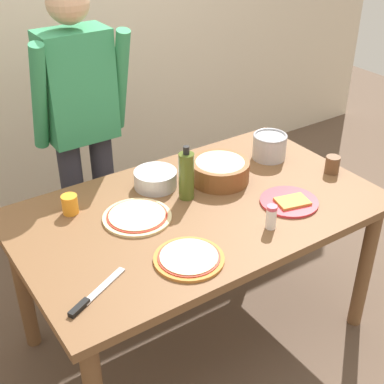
{
  "coord_description": "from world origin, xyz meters",
  "views": [
    {
      "loc": [
        -1.13,
        -1.63,
        2.04
      ],
      "look_at": [
        0.0,
        0.05,
        0.81
      ],
      "focal_mm": 50.23,
      "sensor_mm": 36.0,
      "label": 1
    }
  ],
  "objects_px": {
    "steel_pot": "(269,146)",
    "mixing_bowl_steel": "(156,179)",
    "pizza_cooked_on_tray": "(189,258)",
    "cup_orange": "(70,204)",
    "person_cook": "(82,122)",
    "chef_knife": "(91,297)",
    "olive_oil_bottle": "(187,175)",
    "popcorn_bowl": "(220,169)",
    "salt_shaker": "(271,217)",
    "plate_with_slice": "(290,202)",
    "dining_table": "(198,224)",
    "cup_small_brown": "(332,165)",
    "pizza_raw_on_board": "(137,217)"
  },
  "relations": [
    {
      "from": "steel_pot",
      "to": "cup_orange",
      "type": "relative_size",
      "value": 2.04
    },
    {
      "from": "olive_oil_bottle",
      "to": "cup_small_brown",
      "type": "xyz_separation_m",
      "value": [
        0.71,
        -0.2,
        -0.07
      ]
    },
    {
      "from": "chef_knife",
      "to": "cup_orange",
      "type": "bearing_deg",
      "value": 74.0
    },
    {
      "from": "mixing_bowl_steel",
      "to": "cup_small_brown",
      "type": "xyz_separation_m",
      "value": [
        0.78,
        -0.36,
        0.0
      ]
    },
    {
      "from": "mixing_bowl_steel",
      "to": "cup_orange",
      "type": "distance_m",
      "value": 0.42
    },
    {
      "from": "olive_oil_bottle",
      "to": "salt_shaker",
      "type": "distance_m",
      "value": 0.43
    },
    {
      "from": "popcorn_bowl",
      "to": "chef_knife",
      "type": "xyz_separation_m",
      "value": [
        -0.86,
        -0.41,
        -0.05
      ]
    },
    {
      "from": "person_cook",
      "to": "chef_knife",
      "type": "bearing_deg",
      "value": -113.16
    },
    {
      "from": "olive_oil_bottle",
      "to": "cup_small_brown",
      "type": "height_order",
      "value": "olive_oil_bottle"
    },
    {
      "from": "cup_orange",
      "to": "cup_small_brown",
      "type": "height_order",
      "value": "same"
    },
    {
      "from": "dining_table",
      "to": "steel_pot",
      "type": "distance_m",
      "value": 0.61
    },
    {
      "from": "mixing_bowl_steel",
      "to": "cup_orange",
      "type": "xyz_separation_m",
      "value": [
        -0.42,
        0.01,
        0.0
      ]
    },
    {
      "from": "person_cook",
      "to": "popcorn_bowl",
      "type": "relative_size",
      "value": 5.79
    },
    {
      "from": "dining_table",
      "to": "pizza_cooked_on_tray",
      "type": "height_order",
      "value": "pizza_cooked_on_tray"
    },
    {
      "from": "cup_orange",
      "to": "person_cook",
      "type": "bearing_deg",
      "value": 59.66
    },
    {
      "from": "cup_small_brown",
      "to": "chef_knife",
      "type": "distance_m",
      "value": 1.37
    },
    {
      "from": "cup_small_brown",
      "to": "chef_knife",
      "type": "height_order",
      "value": "cup_small_brown"
    },
    {
      "from": "olive_oil_bottle",
      "to": "person_cook",
      "type": "bearing_deg",
      "value": 106.98
    },
    {
      "from": "person_cook",
      "to": "mixing_bowl_steel",
      "type": "distance_m",
      "value": 0.54
    },
    {
      "from": "pizza_cooked_on_tray",
      "to": "mixing_bowl_steel",
      "type": "distance_m",
      "value": 0.57
    },
    {
      "from": "pizza_raw_on_board",
      "to": "steel_pot",
      "type": "height_order",
      "value": "steel_pot"
    },
    {
      "from": "olive_oil_bottle",
      "to": "steel_pot",
      "type": "bearing_deg",
      "value": 8.95
    },
    {
      "from": "cup_orange",
      "to": "salt_shaker",
      "type": "distance_m",
      "value": 0.86
    },
    {
      "from": "popcorn_bowl",
      "to": "steel_pot",
      "type": "distance_m",
      "value": 0.35
    },
    {
      "from": "steel_pot",
      "to": "popcorn_bowl",
      "type": "bearing_deg",
      "value": -172.4
    },
    {
      "from": "pizza_cooked_on_tray",
      "to": "cup_small_brown",
      "type": "height_order",
      "value": "cup_small_brown"
    },
    {
      "from": "dining_table",
      "to": "cup_small_brown",
      "type": "relative_size",
      "value": 18.82
    },
    {
      "from": "person_cook",
      "to": "cup_orange",
      "type": "distance_m",
      "value": 0.58
    },
    {
      "from": "cup_small_brown",
      "to": "chef_knife",
      "type": "bearing_deg",
      "value": -172.78
    },
    {
      "from": "popcorn_bowl",
      "to": "olive_oil_bottle",
      "type": "bearing_deg",
      "value": -168.87
    },
    {
      "from": "dining_table",
      "to": "olive_oil_bottle",
      "type": "distance_m",
      "value": 0.22
    },
    {
      "from": "mixing_bowl_steel",
      "to": "salt_shaker",
      "type": "distance_m",
      "value": 0.6
    },
    {
      "from": "cup_orange",
      "to": "salt_shaker",
      "type": "xyz_separation_m",
      "value": [
        0.64,
        -0.57,
        0.01
      ]
    },
    {
      "from": "pizza_cooked_on_tray",
      "to": "cup_orange",
      "type": "height_order",
      "value": "cup_orange"
    },
    {
      "from": "popcorn_bowl",
      "to": "steel_pot",
      "type": "height_order",
      "value": "steel_pot"
    },
    {
      "from": "pizza_raw_on_board",
      "to": "popcorn_bowl",
      "type": "height_order",
      "value": "popcorn_bowl"
    },
    {
      "from": "popcorn_bowl",
      "to": "olive_oil_bottle",
      "type": "height_order",
      "value": "olive_oil_bottle"
    },
    {
      "from": "popcorn_bowl",
      "to": "mixing_bowl_steel",
      "type": "xyz_separation_m",
      "value": [
        -0.28,
        0.12,
        -0.02
      ]
    },
    {
      "from": "steel_pot",
      "to": "mixing_bowl_steel",
      "type": "bearing_deg",
      "value": 173.44
    },
    {
      "from": "pizza_cooked_on_tray",
      "to": "salt_shaker",
      "type": "distance_m",
      "value": 0.4
    },
    {
      "from": "pizza_raw_on_board",
      "to": "popcorn_bowl",
      "type": "bearing_deg",
      "value": 7.88
    },
    {
      "from": "salt_shaker",
      "to": "chef_knife",
      "type": "xyz_separation_m",
      "value": [
        -0.8,
        0.02,
        -0.05
      ]
    },
    {
      "from": "mixing_bowl_steel",
      "to": "chef_knife",
      "type": "bearing_deg",
      "value": -137.12
    },
    {
      "from": "pizza_cooked_on_tray",
      "to": "chef_knife",
      "type": "distance_m",
      "value": 0.4
    },
    {
      "from": "mixing_bowl_steel",
      "to": "chef_knife",
      "type": "height_order",
      "value": "mixing_bowl_steel"
    },
    {
      "from": "pizza_cooked_on_tray",
      "to": "plate_with_slice",
      "type": "height_order",
      "value": "plate_with_slice"
    },
    {
      "from": "cup_small_brown",
      "to": "chef_knife",
      "type": "relative_size",
      "value": 0.31
    },
    {
      "from": "pizza_raw_on_board",
      "to": "olive_oil_bottle",
      "type": "bearing_deg",
      "value": 5.31
    },
    {
      "from": "popcorn_bowl",
      "to": "cup_orange",
      "type": "height_order",
      "value": "popcorn_bowl"
    },
    {
      "from": "plate_with_slice",
      "to": "chef_knife",
      "type": "relative_size",
      "value": 0.96
    }
  ]
}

